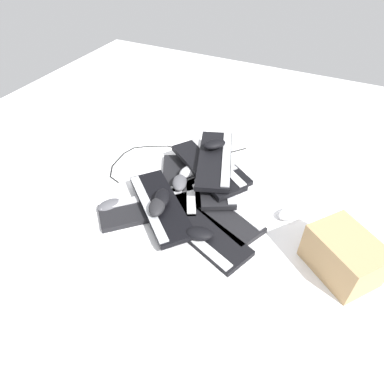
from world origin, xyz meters
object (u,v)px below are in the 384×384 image
Objects in this scene: keyboard_3 at (201,231)px; keyboard_6 at (216,176)px; keyboard_1 at (179,184)px; keyboard_7 at (208,166)px; keyboard_5 at (160,206)px; mouse_6 at (162,198)px; mouse_2 at (109,205)px; cardboard_box at (344,255)px; keyboard_0 at (205,189)px; mouse_4 at (180,183)px; mouse_5 at (214,144)px; mouse_1 at (157,207)px; mouse_7 at (289,214)px; mouse_3 at (189,171)px; keyboard_8 at (215,159)px; mouse_0 at (199,234)px; keyboard_4 at (218,209)px; keyboard_2 at (151,207)px.

keyboard_6 reaches higher than keyboard_3.
keyboard_7 reaches higher than keyboard_1.
keyboard_5 is at bearing 81.28° from keyboard_3.
keyboard_1 is 0.19m from mouse_6.
cardboard_box is at bearing -53.88° from mouse_2.
keyboard_0 is 0.96× the size of keyboard_3.
keyboard_6 is at bearing 113.51° from mouse_4.
mouse_5 is (0.18, 0.03, 0.13)m from keyboard_0.
mouse_1 is 0.56m from mouse_7.
mouse_6 is (-0.24, 0.00, 0.03)m from mouse_3.
mouse_2 is at bearing -101.53° from mouse_1.
cardboard_box reaches higher than mouse_7.
keyboard_6 is 0.06m from keyboard_7.
mouse_1 is at bearing -164.68° from keyboard_5.
keyboard_8 reaches higher than keyboard_7.
keyboard_8 is at bearing 136.39° from mouse_6.
mouse_2 is 1.00× the size of mouse_3.
mouse_0 is (-0.40, -0.11, -0.05)m from keyboard_8.
keyboard_4 is 0.19m from keyboard_6.
mouse_3 is at bearing 106.12° from mouse_0.
keyboard_2 is 0.06m from keyboard_5.
keyboard_3 is at bearing 23.29° from mouse_4.
cardboard_box is (0.03, -0.78, 0.07)m from keyboard_2.
keyboard_0 is 0.15m from keyboard_8.
mouse_2 is (-0.03, 0.22, -0.06)m from mouse_1.
mouse_3 is (-0.08, 0.10, -0.05)m from keyboard_8.
mouse_3 is at bearing 158.06° from mouse_4.
mouse_2 is at bearing 96.50° from cardboard_box.
mouse_7 is (-0.07, -0.37, -0.02)m from keyboard_6.
mouse_0 is at bearing 19.59° from mouse_4.
keyboard_1 is at bearing 114.31° from mouse_0.
mouse_7 reaches higher than keyboard_0.
keyboard_2 is 3.83× the size of mouse_1.
keyboard_4 is 1.01× the size of keyboard_6.
mouse_6 is at bearing 77.55° from keyboard_3.
keyboard_8 is 0.42m from mouse_0.
keyboard_7 is 0.35m from mouse_1.
mouse_4 is at bearing 14.85° from mouse_3.
keyboard_8 reaches higher than keyboard_0.
mouse_3 is at bearing 105.68° from keyboard_6.
keyboard_3 is 4.22× the size of mouse_5.
keyboard_0 is 0.31m from mouse_0.
mouse_2 reaches higher than keyboard_4.
keyboard_7 is at bearing 142.55° from keyboard_8.
cardboard_box is at bearing -112.58° from keyboard_7.
keyboard_0 is 4.07× the size of mouse_7.
cardboard_box is at bearing 92.41° from mouse_7.
mouse_7 is at bearing -101.02° from keyboard_7.
keyboard_3 is (-0.22, -0.21, 0.00)m from keyboard_1.
keyboard_3 is 0.42m from mouse_2.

